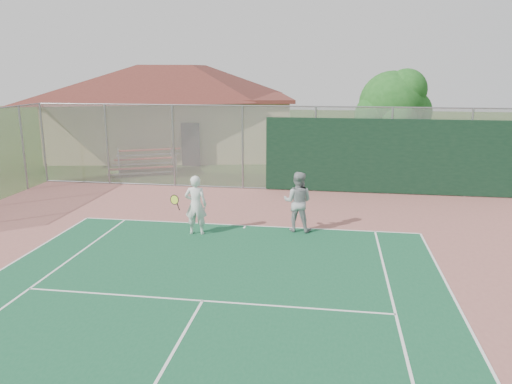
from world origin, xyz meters
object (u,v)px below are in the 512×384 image
(player_white_front, at_px, (196,206))
(player_grey_back, at_px, (298,202))
(bleachers, at_px, (146,161))
(clubhouse, at_px, (175,100))
(tree, at_px, (394,106))

(player_white_front, distance_m, player_grey_back, 3.15)
(bleachers, bearing_deg, player_grey_back, -69.28)
(clubhouse, xyz_separation_m, player_grey_back, (8.44, -14.32, -2.19))
(clubhouse, distance_m, tree, 13.28)
(bleachers, xyz_separation_m, player_white_front, (4.91, -8.66, 0.34))
(clubhouse, distance_m, player_grey_back, 16.77)
(player_white_front, xyz_separation_m, player_grey_back, (3.05, 0.78, 0.02))
(bleachers, height_order, player_grey_back, player_grey_back)
(clubhouse, relative_size, player_white_front, 8.61)
(player_grey_back, bearing_deg, player_white_front, 21.75)
(bleachers, height_order, player_white_front, player_white_front)
(clubhouse, bearing_deg, player_white_front, -81.21)
(tree, relative_size, player_grey_back, 2.65)
(tree, distance_m, player_white_front, 12.18)
(bleachers, relative_size, player_grey_back, 1.93)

